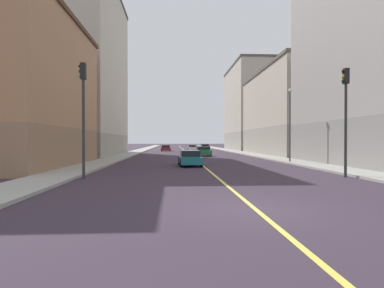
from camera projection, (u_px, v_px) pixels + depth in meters
name	position (u px, v px, depth m)	size (l,w,h in m)	color
ground_plane	(255.00, 209.00, 10.02)	(400.00, 400.00, 0.00)	#362937
sidewalk_left	(237.00, 152.00, 59.49)	(2.76, 168.00, 0.15)	#9E9B93
sidewalk_right	(136.00, 152.00, 58.37)	(2.76, 168.00, 0.15)	#9E9B93
lane_center_stripe	(187.00, 152.00, 58.93)	(0.16, 154.00, 0.01)	#E5D14C
building_left_near	(376.00, 36.00, 27.55)	(8.60, 17.77, 22.34)	gray
building_left_mid	(287.00, 112.00, 49.09)	(8.60, 23.40, 12.87)	#9D9688
building_left_far	(250.00, 108.00, 72.69)	(8.60, 20.58, 18.96)	#9D9688
building_right_corner	(21.00, 91.00, 26.00)	(8.60, 16.73, 12.39)	#8F6B4F
building_right_midblock	(88.00, 72.00, 46.73)	(8.60, 22.30, 24.30)	#9D9688
traffic_light_left_near	(346.00, 107.00, 18.75)	(0.40, 0.32, 6.36)	#2D2D2D
traffic_light_right_near	(83.00, 105.00, 17.84)	(0.40, 0.32, 6.46)	#2D2D2D
street_lamp_left_near	(290.00, 117.00, 30.39)	(0.36, 0.36, 6.93)	#4C4C51
car_teal	(190.00, 158.00, 27.18)	(1.95, 4.31, 1.31)	#196670
car_green	(203.00, 151.00, 44.76)	(2.06, 4.12, 1.30)	#1E6B38
car_maroon	(166.00, 148.00, 66.23)	(2.00, 4.42, 1.21)	maroon
car_black	(205.00, 147.00, 72.58)	(2.04, 3.97, 1.35)	black
car_white	(192.00, 148.00, 68.59)	(1.88, 4.22, 1.21)	white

